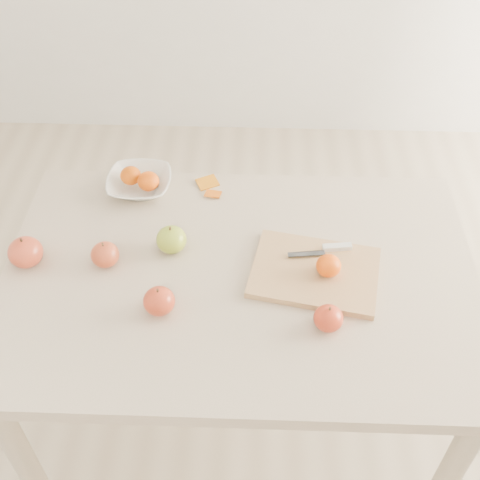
{
  "coord_description": "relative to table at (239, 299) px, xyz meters",
  "views": [
    {
      "loc": [
        0.04,
        -1.01,
        1.88
      ],
      "look_at": [
        0.0,
        0.05,
        0.82
      ],
      "focal_mm": 45.0,
      "sensor_mm": 36.0,
      "label": 1
    }
  ],
  "objects": [
    {
      "name": "ground",
      "position": [
        0.0,
        0.0,
        -0.65
      ],
      "size": [
        3.5,
        3.5,
        0.0
      ],
      "primitive_type": "plane",
      "color": "#C6B293",
      "rests_on": "ground"
    },
    {
      "name": "table",
      "position": [
        0.0,
        0.0,
        0.0
      ],
      "size": [
        1.2,
        0.8,
        0.75
      ],
      "color": "beige",
      "rests_on": "ground"
    },
    {
      "name": "cutting_board",
      "position": [
        0.19,
        0.0,
        0.11
      ],
      "size": [
        0.35,
        0.28,
        0.02
      ],
      "primitive_type": "cube",
      "rotation": [
        0.0,
        0.0,
        -0.19
      ],
      "color": "tan",
      "rests_on": "table"
    },
    {
      "name": "board_tangerine",
      "position": [
        0.22,
        -0.01,
        0.14
      ],
      "size": [
        0.06,
        0.06,
        0.05
      ],
      "primitive_type": "ellipsoid",
      "color": "#E43C08",
      "rests_on": "cutting_board"
    },
    {
      "name": "fruit_bowl",
      "position": [
        -0.3,
        0.32,
        0.12
      ],
      "size": [
        0.18,
        0.18,
        0.05
      ],
      "primitive_type": "imported",
      "color": "white",
      "rests_on": "table"
    },
    {
      "name": "bowl_tangerine_near",
      "position": [
        -0.32,
        0.33,
        0.14
      ],
      "size": [
        0.06,
        0.06,
        0.05
      ],
      "primitive_type": "ellipsoid",
      "color": "#D65107",
      "rests_on": "fruit_bowl"
    },
    {
      "name": "bowl_tangerine_far",
      "position": [
        -0.27,
        0.3,
        0.14
      ],
      "size": [
        0.06,
        0.06,
        0.05
      ],
      "primitive_type": "ellipsoid",
      "color": "#E43D08",
      "rests_on": "fruit_bowl"
    },
    {
      "name": "orange_peel_a",
      "position": [
        -0.11,
        0.35,
        0.1
      ],
      "size": [
        0.07,
        0.07,
        0.01
      ],
      "primitive_type": "cube",
      "rotation": [
        0.21,
        0.0,
        0.49
      ],
      "color": "#C8700E",
      "rests_on": "table"
    },
    {
      "name": "orange_peel_b",
      "position": [
        -0.09,
        0.3,
        0.1
      ],
      "size": [
        0.05,
        0.04,
        0.01
      ],
      "primitive_type": "cube",
      "rotation": [
        -0.14,
        0.0,
        -0.18
      ],
      "color": "#D95F0F",
      "rests_on": "table"
    },
    {
      "name": "paring_knife",
      "position": [
        0.24,
        0.07,
        0.12
      ],
      "size": [
        0.17,
        0.05,
        0.01
      ],
      "color": "white",
      "rests_on": "cutting_board"
    },
    {
      "name": "apple_green",
      "position": [
        -0.18,
        0.08,
        0.13
      ],
      "size": [
        0.08,
        0.08,
        0.07
      ],
      "primitive_type": "ellipsoid",
      "color": "olive",
      "rests_on": "table"
    },
    {
      "name": "apple_red_b",
      "position": [
        -0.34,
        0.02,
        0.13
      ],
      "size": [
        0.07,
        0.07,
        0.07
      ],
      "primitive_type": "ellipsoid",
      "color": "maroon",
      "rests_on": "table"
    },
    {
      "name": "apple_red_c",
      "position": [
        -0.18,
        -0.12,
        0.13
      ],
      "size": [
        0.08,
        0.08,
        0.07
      ],
      "primitive_type": "ellipsoid",
      "color": "maroon",
      "rests_on": "table"
    },
    {
      "name": "apple_red_d",
      "position": [
        -0.54,
        0.02,
        0.14
      ],
      "size": [
        0.09,
        0.09,
        0.08
      ],
      "primitive_type": "ellipsoid",
      "color": "maroon",
      "rests_on": "table"
    },
    {
      "name": "apple_red_e",
      "position": [
        0.21,
        -0.16,
        0.13
      ],
      "size": [
        0.07,
        0.07,
        0.06
      ],
      "primitive_type": "ellipsoid",
      "color": "#950702",
      "rests_on": "table"
    }
  ]
}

